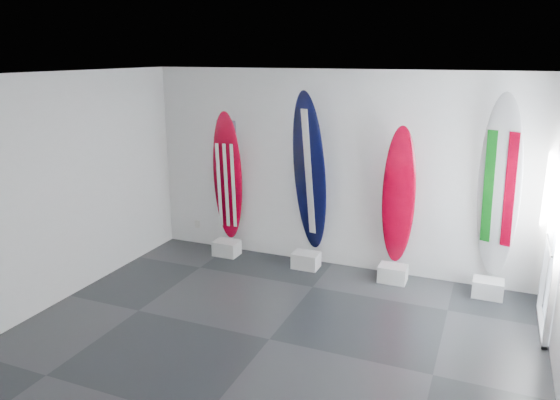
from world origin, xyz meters
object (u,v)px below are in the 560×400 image
at_px(surfboard_navy, 310,173).
at_px(surfboard_swiss, 399,197).
at_px(surfboard_usa, 228,177).
at_px(surfboard_italy, 499,189).

relative_size(surfboard_navy, surfboard_swiss, 1.22).
height_order(surfboard_navy, surfboard_swiss, surfboard_navy).
relative_size(surfboard_usa, surfboard_italy, 0.84).
bearing_deg(surfboard_swiss, surfboard_usa, 171.90).
xyz_separation_m(surfboard_navy, surfboard_italy, (2.64, 0.00, 0.02)).
distance_m(surfboard_usa, surfboard_italy, 4.03).
xyz_separation_m(surfboard_navy, surfboard_swiss, (1.34, 0.00, -0.22)).
xyz_separation_m(surfboard_usa, surfboard_swiss, (2.73, 0.00, -0.04)).
xyz_separation_m(surfboard_swiss, surfboard_italy, (1.30, 0.00, 0.24)).
bearing_deg(surfboard_swiss, surfboard_italy, -8.10).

